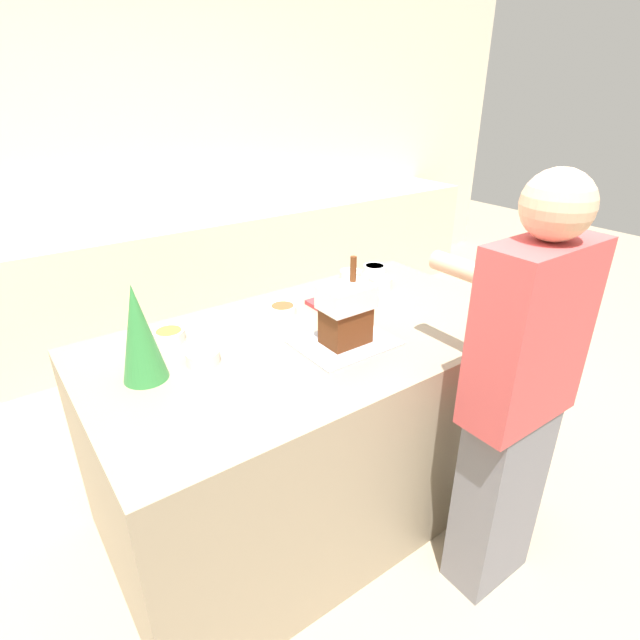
{
  "coord_description": "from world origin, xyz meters",
  "views": [
    {
      "loc": [
        -1.03,
        -1.47,
        1.81
      ],
      "look_at": [
        0.03,
        0.0,
        0.94
      ],
      "focal_mm": 28.0,
      "sensor_mm": 36.0,
      "label": 1
    }
  ],
  "objects": [
    {
      "name": "ground_plane",
      "position": [
        0.0,
        0.0,
        0.0
      ],
      "size": [
        12.0,
        12.0,
        0.0
      ],
      "primitive_type": "plane",
      "color": "tan"
    },
    {
      "name": "wall_back",
      "position": [
        0.0,
        2.41,
        1.3
      ],
      "size": [
        8.0,
        0.05,
        2.6
      ],
      "color": "beige",
      "rests_on": "ground_plane"
    },
    {
      "name": "back_cabinet_block",
      "position": [
        0.0,
        2.08,
        0.44
      ],
      "size": [
        6.0,
        0.6,
        0.88
      ],
      "color": "beige",
      "rests_on": "ground_plane"
    },
    {
      "name": "kitchen_island",
      "position": [
        0.0,
        0.0,
        0.44
      ],
      "size": [
        1.8,
        0.99,
        0.88
      ],
      "color": "gray",
      "rests_on": "ground_plane"
    },
    {
      "name": "baking_tray",
      "position": [
        0.06,
        -0.13,
        0.89
      ],
      "size": [
        0.37,
        0.29,
        0.01
      ],
      "color": "#B2B2BC",
      "rests_on": "kitchen_island"
    },
    {
      "name": "gingerbread_house",
      "position": [
        0.06,
        -0.13,
        1.02
      ],
      "size": [
        0.2,
        0.14,
        0.33
      ],
      "color": "#5B2D14",
      "rests_on": "baking_tray"
    },
    {
      "name": "decorative_tree",
      "position": [
        -0.66,
        0.08,
        1.06
      ],
      "size": [
        0.15,
        0.15,
        0.35
      ],
      "color": "#33843D",
      "rests_on": "kitchen_island"
    },
    {
      "name": "candy_bowl_far_right",
      "position": [
        0.52,
        0.41,
        0.91
      ],
      "size": [
        0.11,
        0.11,
        0.05
      ],
      "color": "silver",
      "rests_on": "kitchen_island"
    },
    {
      "name": "candy_bowl_beside_tree",
      "position": [
        -0.45,
        0.06,
        0.91
      ],
      "size": [
        0.12,
        0.12,
        0.05
      ],
      "color": "silver",
      "rests_on": "kitchen_island"
    },
    {
      "name": "candy_bowl_far_left",
      "position": [
        0.01,
        0.25,
        0.9
      ],
      "size": [
        0.12,
        0.12,
        0.04
      ],
      "color": "white",
      "rests_on": "kitchen_island"
    },
    {
      "name": "candy_bowl_near_tray_right",
      "position": [
        0.69,
        0.41,
        0.9
      ],
      "size": [
        0.12,
        0.12,
        0.04
      ],
      "color": "white",
      "rests_on": "kitchen_island"
    },
    {
      "name": "candy_bowl_near_tray_left",
      "position": [
        0.57,
        0.23,
        0.91
      ],
      "size": [
        0.11,
        0.11,
        0.05
      ],
      "color": "silver",
      "rests_on": "kitchen_island"
    },
    {
      "name": "candy_bowl_center_rear",
      "position": [
        -0.49,
        0.3,
        0.91
      ],
      "size": [
        0.12,
        0.12,
        0.04
      ],
      "color": "silver",
      "rests_on": "kitchen_island"
    },
    {
      "name": "cookbook",
      "position": [
        0.23,
        0.2,
        0.89
      ],
      "size": [
        0.17,
        0.16,
        0.02
      ],
      "color": "#B23338",
      "rests_on": "kitchen_island"
    },
    {
      "name": "person",
      "position": [
        0.34,
        -0.71,
        0.83
      ],
      "size": [
        0.42,
        0.53,
        1.6
      ],
      "color": "slate",
      "rests_on": "ground_plane"
    }
  ]
}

